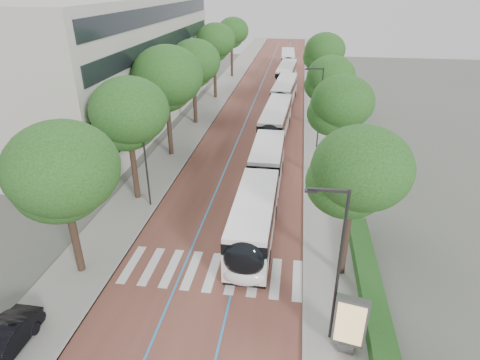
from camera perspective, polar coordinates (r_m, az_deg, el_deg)
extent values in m
plane|color=#51544C|center=(23.70, -4.95, -14.39)|extent=(160.00, 160.00, 0.00)
cube|color=brown|center=(59.61, 3.73, 11.33)|extent=(11.00, 140.00, 0.02)
cube|color=gray|center=(60.63, -3.50, 11.65)|extent=(4.00, 140.00, 0.12)
cube|color=gray|center=(59.49, 11.08, 10.93)|extent=(4.00, 140.00, 0.12)
cube|color=gray|center=(60.28, -1.69, 11.60)|extent=(0.20, 140.00, 0.14)
cube|color=gray|center=(59.43, 9.22, 11.06)|extent=(0.20, 140.00, 0.14)
cube|color=silver|center=(25.75, -15.13, -11.46)|extent=(0.55, 3.60, 0.01)
cube|color=silver|center=(25.33, -12.46, -11.84)|extent=(0.55, 3.60, 0.01)
cube|color=silver|center=(24.96, -9.71, -12.21)|extent=(0.55, 3.60, 0.01)
cube|color=silver|center=(24.64, -6.87, -12.56)|extent=(0.55, 3.60, 0.01)
cube|color=silver|center=(24.39, -3.95, -12.89)|extent=(0.55, 3.60, 0.01)
cube|color=silver|center=(24.20, -0.98, -13.19)|extent=(0.55, 3.60, 0.01)
cube|color=silver|center=(24.07, 2.05, -13.45)|extent=(0.55, 3.60, 0.01)
cube|color=silver|center=(24.01, 5.10, -13.69)|extent=(0.55, 3.60, 0.01)
cube|color=silver|center=(24.01, 8.16, -13.88)|extent=(0.55, 3.60, 0.01)
cube|color=#277FC6|center=(59.74, 2.17, 11.42)|extent=(0.12, 126.00, 0.01)
cube|color=#277FC6|center=(59.50, 5.29, 11.27)|extent=(0.12, 126.00, 0.01)
cube|color=#B0ADA3|center=(52.06, -20.09, 15.54)|extent=(18.00, 40.00, 14.00)
cube|color=black|center=(49.40, -9.84, 11.43)|extent=(0.12, 38.00, 1.60)
cube|color=black|center=(48.69, -10.14, 15.06)|extent=(0.12, 38.00, 1.60)
cube|color=black|center=(48.19, -10.45, 18.79)|extent=(0.12, 38.00, 1.60)
cube|color=black|center=(47.90, -10.76, 22.34)|extent=(0.12, 38.00, 1.60)
cube|color=#194819|center=(23.37, 18.12, -14.90)|extent=(1.20, 14.00, 0.80)
cylinder|color=#29292B|center=(18.45, 13.85, -12.38)|extent=(0.14, 0.14, 8.00)
cube|color=#29292B|center=(16.26, 12.52, -1.44)|extent=(1.70, 0.12, 0.12)
cube|color=#29292B|center=(16.25, 10.03, -1.54)|extent=(0.50, 0.20, 0.10)
cylinder|color=#29292B|center=(41.05, 11.30, 9.88)|extent=(0.14, 0.14, 8.00)
cube|color=#29292B|center=(40.11, 10.63, 15.30)|extent=(1.70, 0.12, 0.12)
cube|color=#29292B|center=(40.11, 9.59, 15.26)|extent=(0.50, 0.20, 0.10)
cylinder|color=#29292B|center=(29.77, -13.35, 3.30)|extent=(0.14, 0.14, 8.00)
cylinder|color=black|center=(24.95, -22.36, -7.89)|extent=(0.44, 0.44, 4.42)
ellipsoid|color=#184415|center=(23.07, -24.05, 0.44)|extent=(5.85, 5.85, 4.97)
cylinder|color=black|center=(31.82, -14.75, 1.20)|extent=(0.44, 0.44, 4.73)
ellipsoid|color=#184415|center=(30.31, -15.68, 8.57)|extent=(5.62, 5.62, 4.78)
cylinder|color=black|center=(39.54, -9.98, 6.98)|extent=(0.44, 0.44, 5.12)
ellipsoid|color=#184415|center=(38.28, -10.53, 13.55)|extent=(6.42, 6.42, 5.46)
cylinder|color=black|center=(48.74, -6.42, 10.72)|extent=(0.44, 0.44, 4.81)
ellipsoid|color=#184415|center=(47.76, -6.69, 15.77)|extent=(5.80, 5.80, 4.93)
cylinder|color=black|center=(60.02, -3.57, 14.07)|extent=(0.44, 0.44, 5.35)
ellipsoid|color=#184415|center=(59.17, -3.70, 18.67)|extent=(5.48, 5.48, 4.66)
cylinder|color=black|center=(74.51, -1.17, 16.44)|extent=(0.44, 0.44, 5.14)
ellipsoid|color=#184415|center=(73.84, -1.20, 20.02)|extent=(5.35, 5.35, 4.55)
cylinder|color=black|center=(23.66, 14.67, -8.47)|extent=(0.44, 0.44, 4.51)
ellipsoid|color=#184415|center=(21.65, 15.89, 0.50)|extent=(5.14, 5.14, 4.37)
cylinder|color=black|center=(34.17, 12.98, 3.10)|extent=(0.44, 0.44, 4.63)
ellipsoid|color=#184415|center=(32.79, 13.72, 9.87)|extent=(4.87, 4.87, 4.14)
cylinder|color=black|center=(47.45, 11.94, 9.35)|extent=(0.44, 0.44, 3.96)
ellipsoid|color=#184415|center=(46.56, 12.36, 13.58)|extent=(5.27, 5.27, 4.48)
cylinder|color=black|center=(62.90, 11.32, 13.67)|extent=(0.44, 0.44, 4.23)
ellipsoid|color=#184415|center=(62.20, 11.64, 17.12)|extent=(5.82, 5.82, 4.95)
cylinder|color=black|center=(30.34, 3.16, -0.43)|extent=(2.30, 0.91, 2.30)
cube|color=silver|center=(26.15, 1.99, -6.45)|extent=(2.55, 9.37, 1.82)
cube|color=black|center=(25.55, 2.02, -4.30)|extent=(2.59, 9.19, 0.97)
cube|color=silver|center=(25.23, 2.05, -3.05)|extent=(2.50, 9.19, 0.31)
cube|color=black|center=(26.76, 1.95, -8.41)|extent=(2.50, 9.00, 0.35)
cube|color=silver|center=(34.44, 3.86, 2.02)|extent=(2.54, 7.75, 1.82)
cube|color=black|center=(33.99, 3.92, 3.77)|extent=(2.58, 7.60, 0.97)
cube|color=silver|center=(33.75, 3.95, 4.78)|extent=(2.49, 7.60, 0.31)
cube|color=black|center=(34.90, 3.81, 0.39)|extent=(2.49, 7.44, 0.35)
ellipsoid|color=black|center=(22.05, 0.58, -11.16)|extent=(2.36, 1.11, 2.28)
ellipsoid|color=silver|center=(22.72, 0.55, -13.51)|extent=(2.36, 1.01, 1.14)
cylinder|color=black|center=(24.87, -1.31, -10.54)|extent=(0.31, 1.00, 1.00)
cylinder|color=black|center=(24.65, 3.97, -10.99)|extent=(0.31, 1.00, 1.00)
cylinder|color=black|center=(36.37, 2.29, 2.11)|extent=(0.31, 1.00, 1.00)
cylinder|color=black|center=(36.22, 5.84, 1.88)|extent=(0.31, 1.00, 1.00)
cylinder|color=black|center=(29.27, 0.48, -4.30)|extent=(0.31, 1.00, 1.00)
cylinder|color=black|center=(29.09, 4.91, -4.62)|extent=(0.31, 1.00, 1.00)
cube|color=silver|center=(45.01, 5.08, 7.93)|extent=(3.05, 12.10, 1.82)
cube|color=black|center=(44.66, 5.14, 9.31)|extent=(3.08, 11.87, 0.97)
cube|color=silver|center=(44.48, 5.17, 10.10)|extent=(2.99, 11.86, 0.31)
cube|color=black|center=(45.36, 5.03, 6.62)|extent=(2.98, 11.62, 0.35)
ellipsoid|color=black|center=(39.27, 4.17, 6.31)|extent=(2.40, 1.21, 2.28)
ellipsoid|color=silver|center=(39.63, 4.11, 4.74)|extent=(2.39, 1.11, 1.14)
cylinder|color=black|center=(42.02, 2.95, 5.53)|extent=(0.35, 1.01, 1.00)
cylinder|color=black|center=(41.79, 6.03, 5.29)|extent=(0.35, 1.01, 1.00)
cylinder|color=black|center=(48.95, 4.22, 8.55)|extent=(0.35, 1.01, 1.00)
cylinder|color=black|center=(48.76, 6.88, 8.36)|extent=(0.35, 1.01, 1.00)
cube|color=silver|center=(57.36, 6.32, 11.93)|extent=(3.21, 12.13, 1.82)
cube|color=black|center=(57.09, 6.38, 13.03)|extent=(3.24, 11.89, 0.97)
cube|color=silver|center=(56.95, 6.41, 13.66)|extent=(3.15, 11.89, 0.31)
cube|color=black|center=(57.64, 6.27, 10.88)|extent=(3.13, 11.65, 0.35)
ellipsoid|color=black|center=(51.54, 5.66, 11.15)|extent=(2.41, 1.24, 2.28)
ellipsoid|color=silver|center=(51.80, 5.60, 9.92)|extent=(2.41, 1.14, 1.14)
cylinder|color=black|center=(54.22, 4.67, 10.31)|extent=(0.36, 1.02, 1.00)
cylinder|color=black|center=(54.01, 7.08, 10.13)|extent=(0.36, 1.02, 1.00)
cylinder|color=black|center=(61.32, 5.60, 12.17)|extent=(0.36, 1.02, 1.00)
cylinder|color=black|center=(61.13, 7.75, 12.01)|extent=(0.36, 1.02, 1.00)
cube|color=silver|center=(69.15, 6.61, 14.39)|extent=(3.06, 12.10, 1.82)
cube|color=black|center=(68.93, 6.66, 15.32)|extent=(3.09, 11.87, 0.97)
cube|color=silver|center=(68.81, 6.69, 15.84)|extent=(3.00, 11.86, 0.31)
cube|color=black|center=(69.38, 6.56, 13.52)|extent=(2.99, 11.62, 0.35)
ellipsoid|color=black|center=(63.29, 6.16, 13.99)|extent=(2.40, 1.21, 2.28)
ellipsoid|color=silver|center=(63.50, 6.11, 12.98)|extent=(2.39, 1.11, 1.14)
cylinder|color=black|center=(65.91, 5.29, 13.18)|extent=(0.35, 1.01, 1.00)
cylinder|color=black|center=(65.73, 7.30, 13.05)|extent=(0.35, 1.01, 1.00)
cylinder|color=black|center=(73.11, 5.94, 14.46)|extent=(0.35, 1.01, 1.00)
cylinder|color=black|center=(72.94, 7.76, 14.34)|extent=(0.35, 1.01, 1.00)
cube|color=silver|center=(82.66, 6.79, 16.34)|extent=(3.03, 12.10, 1.82)
cube|color=black|center=(82.47, 6.84, 17.12)|extent=(3.06, 11.86, 0.97)
cube|color=silver|center=(82.38, 6.86, 17.56)|extent=(2.97, 11.86, 0.31)
cube|color=black|center=(82.86, 6.75, 15.60)|extent=(2.96, 11.62, 0.35)
ellipsoid|color=black|center=(76.77, 6.85, 16.13)|extent=(2.40, 1.20, 2.28)
ellipsoid|color=silver|center=(76.93, 6.81, 15.29)|extent=(2.39, 1.10, 1.14)
cylinder|color=black|center=(79.25, 5.93, 15.39)|extent=(0.34, 1.01, 1.00)
cylinder|color=black|center=(79.28, 7.63, 15.31)|extent=(0.34, 1.01, 1.00)
cylinder|color=black|center=(86.53, 5.97, 16.31)|extent=(0.34, 1.01, 1.00)
cylinder|color=black|center=(86.56, 7.53, 16.24)|extent=(0.34, 1.01, 1.00)
cube|color=#59595B|center=(20.64, 14.87, -21.79)|extent=(0.77, 0.68, 0.45)
cube|color=#59595B|center=(19.56, 15.41, -18.80)|extent=(1.51, 0.67, 2.58)
cube|color=#E4C079|center=(19.41, 15.35, -19.23)|extent=(1.22, 0.26, 2.25)
imported|color=black|center=(22.29, -30.67, -19.24)|extent=(1.53, 4.22, 1.39)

